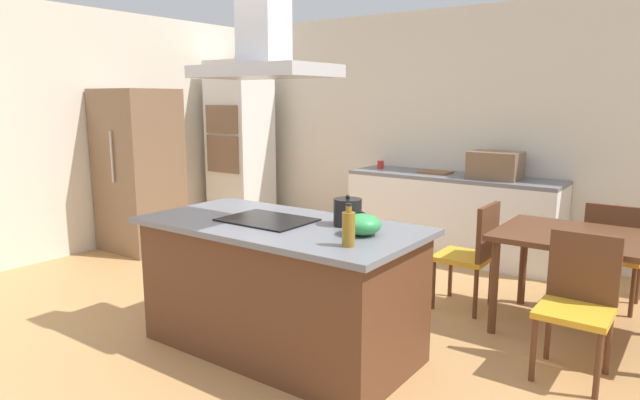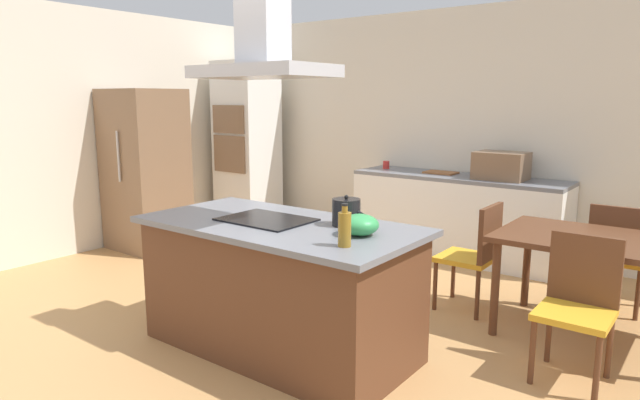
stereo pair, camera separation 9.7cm
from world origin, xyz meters
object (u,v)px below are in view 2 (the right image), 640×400
Objects in this scene: range_hood at (263,38)px; coffee_mug_red at (386,165)px; cutting_board at (441,173)px; countertop_microwave at (501,166)px; cooktop at (266,220)px; dining_table at (603,250)px; mixing_bowl at (360,225)px; chair_facing_back_wall at (618,251)px; chair_facing_island at (579,298)px; refrigerator at (146,170)px; chair_at_left_end at (476,250)px; olive_oil_bottle at (345,228)px; tea_kettle at (346,212)px; wall_oven_stack at (247,145)px.

coffee_mug_red is at bearing 104.90° from range_hood.
cutting_board is at bearing 0.79° from coffee_mug_red.
countertop_microwave reaches higher than coffee_mug_red.
cooktop is 1.20× the size of countertop_microwave.
mixing_bowl is at bearing -127.09° from dining_table.
chair_facing_back_wall is 1.00× the size of chair_facing_island.
refrigerator is (-2.87, 1.08, 0.00)m from cooktop.
chair_facing_back_wall is at bearing 36.01° from chair_at_left_end.
cooktop is at bearing -140.77° from dining_table.
coffee_mug_red is 0.06× the size of dining_table.
olive_oil_bottle is (0.81, -0.23, 0.10)m from cooktop.
olive_oil_bottle is at bearing -15.83° from cooktop.
refrigerator is (-2.09, -1.84, -0.03)m from coffee_mug_red.
tea_kettle reaches higher than chair_facing_back_wall.
countertop_microwave is 3.39m from wall_oven_stack.
tea_kettle is 1.43m from chair_at_left_end.
wall_oven_stack reaches higher than refrigerator.
cooktop is 0.84m from olive_oil_bottle.
mixing_bowl is at bearing -117.41° from chair_facing_back_wall.
olive_oil_bottle reaches higher than dining_table.
chair_facing_back_wall is (1.02, 2.39, -0.50)m from olive_oil_bottle.
countertop_microwave is at bearing -4.19° from cutting_board.
chair_facing_island is at bearing -59.02° from countertop_microwave.
tea_kettle reaches higher than cutting_board.
tea_kettle is 0.27× the size of chair_facing_island.
cutting_board is (0.69, 0.01, -0.04)m from coffee_mug_red.
cutting_board is 0.38× the size of chair_at_left_end.
wall_oven_stack is 2.47× the size of chair_facing_island.
refrigerator is at bearing -167.11° from chair_facing_back_wall.
refrigerator is at bearing 176.89° from chair_facing_island.
chair_at_left_end is (0.32, -1.39, -0.53)m from countertop_microwave.
coffee_mug_red reaches higher than dining_table.
cooktop is 0.33× the size of refrigerator.
olive_oil_bottle is 0.18× the size of dining_table.
wall_oven_stack is at bearing 165.99° from dining_table.
cutting_board is 2.72m from wall_oven_stack.
tea_kettle is at bearing -107.11° from chair_at_left_end.
range_hood is (-0.91, -1.49, 1.59)m from chair_at_left_end.
wall_oven_stack reaches higher than cooktop.
mixing_bowl is at bearing -97.19° from chair_at_left_end.
wall_oven_stack is 4.68m from chair_facing_back_wall.
chair_at_left_end is at bearing -40.14° from coffee_mug_red.
cooktop is 2.55× the size of mixing_bowl.
wall_oven_stack reaches higher than chair_facing_island.
wall_oven_stack is 2.47× the size of chair_facing_back_wall.
mixing_bowl is 1.53m from chair_at_left_end.
chair_facing_island is at bearing 24.37° from cooktop.
chair_at_left_end is at bearing -180.00° from dining_table.
refrigerator reaches higher than tea_kettle.
refrigerator is at bearing 163.84° from mixing_bowl.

